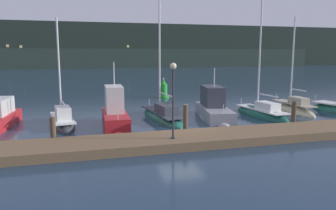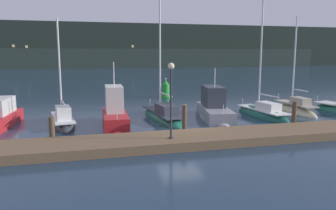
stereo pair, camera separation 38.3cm
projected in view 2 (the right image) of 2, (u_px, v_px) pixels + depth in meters
name	position (u px, v px, depth m)	size (l,w,h in m)	color
ground_plane	(180.00, 132.00, 19.53)	(400.00, 400.00, 0.00)	#1E3347
dock	(194.00, 139.00, 17.13)	(36.26, 2.80, 0.45)	brown
mooring_pile_1	(52.00, 131.00, 16.88)	(0.28, 0.28, 1.44)	#4C3D2D
mooring_pile_2	(184.00, 120.00, 18.60)	(0.28, 0.28, 1.80)	#4C3D2D
mooring_pile_3	(294.00, 115.00, 20.37)	(0.28, 0.28, 1.71)	#4C3D2D
sailboat_berth_3	(63.00, 123.00, 21.45)	(2.17, 5.54, 7.57)	#2D3338
motorboat_berth_4	(115.00, 119.00, 21.14)	(1.79, 5.31, 4.75)	red
sailboat_berth_5	(163.00, 117.00, 23.41)	(2.33, 7.02, 9.30)	#195647
motorboat_berth_6	(214.00, 112.00, 23.75)	(2.97, 6.37, 4.19)	gray
sailboat_berth_7	(262.00, 115.00, 24.40)	(2.10, 5.96, 9.39)	#195647
sailboat_berth_8	(295.00, 110.00, 26.06)	(1.35, 5.10, 8.06)	beige
channel_buoy	(166.00, 90.00, 34.74)	(1.19, 1.19, 2.06)	green
dock_lamppost	(171.00, 88.00, 16.00)	(0.32, 0.32, 3.76)	#2D2D33
hillside_backdrop	(100.00, 47.00, 113.71)	(240.00, 23.00, 14.63)	#1E2823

